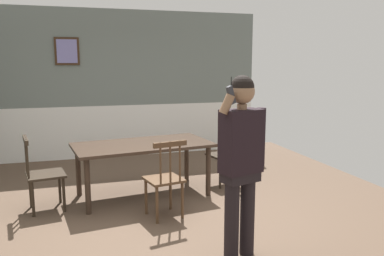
% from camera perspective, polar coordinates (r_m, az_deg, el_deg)
% --- Properties ---
extents(ground_plane, '(7.19, 7.19, 0.00)m').
position_cam_1_polar(ground_plane, '(4.91, -6.63, -12.64)').
color(ground_plane, brown).
extents(room_back_partition, '(5.75, 0.17, 2.87)m').
position_cam_1_polar(room_back_partition, '(7.81, -11.06, 5.93)').
color(room_back_partition, slate).
rests_on(room_back_partition, ground_plane).
extents(dining_table, '(1.97, 1.20, 0.75)m').
position_cam_1_polar(dining_table, '(5.43, -7.25, -3.11)').
color(dining_table, '#38281E').
rests_on(dining_table, ground_plane).
extents(chair_near_window, '(0.52, 0.52, 0.95)m').
position_cam_1_polar(chair_near_window, '(5.25, -21.15, -6.29)').
color(chair_near_window, '#2D2319').
rests_on(chair_near_window, ground_plane).
extents(chair_by_doorway, '(0.50, 0.50, 0.99)m').
position_cam_1_polar(chair_by_doorway, '(5.99, 4.93, -3.75)').
color(chair_by_doorway, '#2D2319').
rests_on(chair_by_doorway, ground_plane).
extents(chair_at_table_head, '(0.49, 0.49, 0.96)m').
position_cam_1_polar(chair_at_table_head, '(4.69, -3.98, -7.51)').
color(chair_at_table_head, '#513823').
rests_on(chair_at_table_head, ground_plane).
extents(person_figure, '(0.52, 0.31, 1.74)m').
position_cam_1_polar(person_figure, '(3.64, 7.31, -3.91)').
color(person_figure, black).
rests_on(person_figure, ground_plane).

